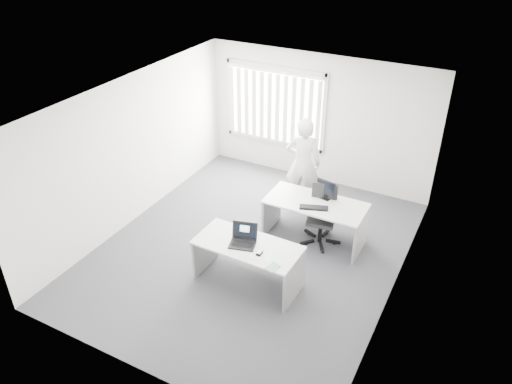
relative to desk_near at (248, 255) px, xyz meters
The scene contains 18 objects.
ground 1.03m from the desk_near, 114.84° to the left, with size 6.00×6.00×0.00m, color #4E4F56.
wall_back 3.89m from the desk_near, 95.48° to the left, with size 5.00×0.02×2.80m, color silver.
wall_front 2.40m from the desk_near, 99.29° to the right, with size 5.00×0.02×2.80m, color silver.
wall_left 3.09m from the desk_near, 164.69° to the left, with size 0.02×6.00×2.80m, color silver.
wall_right 2.43m from the desk_near, 20.14° to the left, with size 0.02×6.00×2.80m, color silver.
ceiling 2.41m from the desk_near, 114.84° to the left, with size 5.00×6.00×0.02m, color white.
window 4.11m from the desk_near, 110.00° to the left, with size 2.32×0.06×1.76m, color beige.
blinds 4.04m from the desk_near, 110.30° to the left, with size 2.20×0.10×1.50m, color white, non-canonical shape.
desk_near is the anchor object (origin of this frame).
desk_far 1.67m from the desk_near, 72.47° to the left, with size 1.77×0.84×0.81m.
office_chair 1.77m from the desk_near, 69.56° to the left, with size 0.74×0.74×1.10m.
person 2.65m from the desk_near, 94.03° to the left, with size 0.69×0.45×1.89m, color silver.
laptop 0.38m from the desk_near, 136.02° to the right, with size 0.40×0.36×0.31m, color black, non-canonical shape.
paper_sheet 0.40m from the desk_near, 23.20° to the right, with size 0.33×0.23×0.00m, color white.
mouse 0.39m from the desk_near, 25.47° to the right, with size 0.07×0.12×0.05m, color #B9B9BC, non-canonical shape.
booklet 0.72m from the desk_near, 28.68° to the right, with size 0.15×0.21×0.01m, color silver.
keyboard 1.53m from the desk_near, 68.95° to the left, with size 0.49×0.16×0.02m, color black.
monitor 1.94m from the desk_near, 71.23° to the left, with size 0.37×0.11×0.37m, color black, non-canonical shape.
Camera 1 is at (3.40, -6.28, 5.46)m, focal length 35.00 mm.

